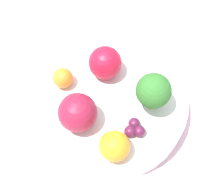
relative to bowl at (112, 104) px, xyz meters
name	(u,v)px	position (x,y,z in m)	size (l,w,h in m)	color
ground_plane	(112,114)	(0.00, 0.00, -0.04)	(6.00, 6.00, 0.00)	gray
table_surface	(112,112)	(0.00, 0.00, -0.03)	(1.20, 1.20, 0.02)	silver
bowl	(112,104)	(0.00, 0.00, 0.00)	(0.27, 0.27, 0.04)	white
broccoli	(153,91)	(0.06, 0.03, 0.07)	(0.06, 0.06, 0.08)	#8CB76B
apple_red	(105,63)	(-0.04, 0.04, 0.05)	(0.06, 0.06, 0.06)	#B7142D
apple_green	(78,113)	(-0.02, -0.07, 0.05)	(0.06, 0.06, 0.06)	maroon
orange_front	(63,78)	(-0.09, -0.03, 0.04)	(0.04, 0.04, 0.04)	orange
orange_back	(114,146)	(0.06, -0.08, 0.05)	(0.05, 0.05, 0.05)	orange
grape_cluster	(134,129)	(0.07, -0.03, 0.03)	(0.03, 0.04, 0.02)	#511938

